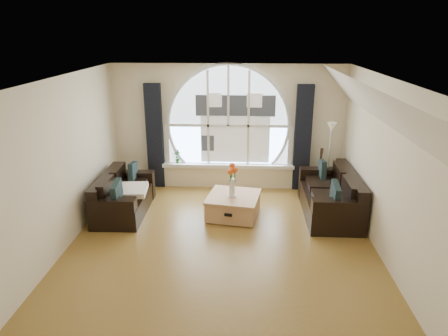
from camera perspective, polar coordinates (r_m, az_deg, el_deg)
ground at (r=6.79m, az=-0.39°, el=-10.91°), size 5.00×5.50×0.01m
ceiling at (r=5.93m, az=-0.45°, el=12.36°), size 5.00×5.50×0.01m
wall_back at (r=8.87m, az=0.61°, el=5.72°), size 5.00×0.01×2.70m
wall_front at (r=3.74m, az=-2.93°, el=-13.92°), size 5.00×0.01×2.70m
wall_left at (r=6.84m, az=-21.83°, el=0.28°), size 0.01×5.50×2.70m
wall_right at (r=6.58m, az=21.87°, el=-0.43°), size 0.01×5.50×2.70m
attic_slope at (r=6.25m, az=20.36°, el=8.29°), size 0.92×5.50×0.72m
arched_window at (r=8.78m, az=0.61°, el=7.42°), size 2.60×0.06×2.15m
window_sill at (r=9.00m, az=0.57°, el=0.36°), size 2.90×0.22×0.08m
window_frame at (r=8.75m, az=0.60°, el=7.38°), size 2.76×0.08×2.15m
neighbor_house at (r=8.79m, az=1.59°, el=6.59°), size 1.70×0.02×1.50m
curtain_left at (r=9.01m, az=-9.68°, el=4.35°), size 0.35×0.12×2.30m
curtain_right at (r=8.88m, az=10.97°, el=4.06°), size 0.35×0.12×2.30m
sofa_left at (r=8.04m, az=-13.86°, el=-3.40°), size 0.87×1.70×0.75m
sofa_right at (r=7.97m, az=14.59°, el=-3.64°), size 0.95×1.88×0.83m
coffee_chest at (r=7.71m, az=1.32°, el=-5.17°), size 1.08×1.08×0.46m
throw_blanket at (r=7.86m, az=-12.79°, el=-3.03°), size 0.59×0.59×0.10m
vase_flowers at (r=7.46m, az=1.14°, el=-1.22°), size 0.24×0.24×0.70m
floor_lamp at (r=8.66m, az=14.45°, el=1.01°), size 0.24×0.24×1.60m
guitar at (r=8.83m, az=13.18°, el=-0.39°), size 0.43×0.36×1.06m
potted_plant at (r=9.06m, az=-6.59°, el=1.61°), size 0.19×0.16×0.30m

